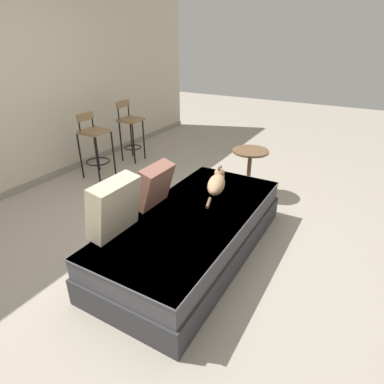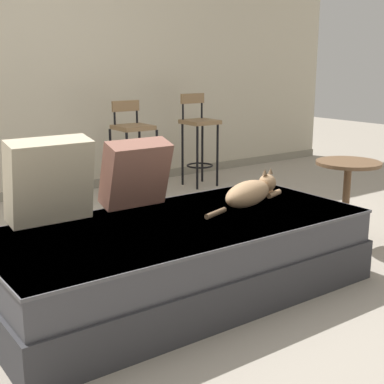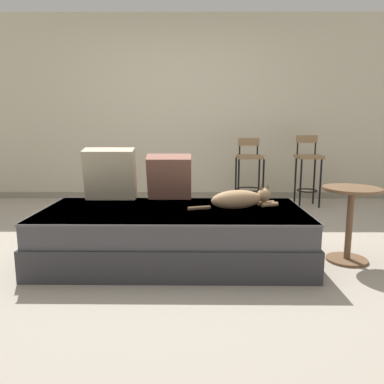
% 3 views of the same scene
% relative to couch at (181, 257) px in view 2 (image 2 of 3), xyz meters
% --- Properties ---
extents(ground_plane, '(16.00, 16.00, 0.00)m').
position_rel_couch_xyz_m(ground_plane, '(0.00, 0.40, -0.21)').
color(ground_plane, '#A89E8E').
rests_on(ground_plane, ground).
extents(wall_back_panel, '(8.00, 0.10, 2.60)m').
position_rel_couch_xyz_m(wall_back_panel, '(0.00, 2.65, 1.09)').
color(wall_back_panel, beige).
rests_on(wall_back_panel, ground).
extents(wall_baseboard_trim, '(8.00, 0.02, 0.09)m').
position_rel_couch_xyz_m(wall_baseboard_trim, '(0.00, 2.60, -0.17)').
color(wall_baseboard_trim, gray).
rests_on(wall_baseboard_trim, ground).
extents(couch, '(2.09, 0.98, 0.42)m').
position_rel_couch_xyz_m(couch, '(0.00, 0.00, 0.00)').
color(couch, '#353539').
rests_on(couch, ground).
extents(throw_pillow_corner, '(0.44, 0.23, 0.46)m').
position_rel_couch_xyz_m(throw_pillow_corner, '(-0.57, 0.39, 0.44)').
color(throw_pillow_corner, beige).
rests_on(throw_pillow_corner, couch).
extents(throw_pillow_middle, '(0.38, 0.25, 0.41)m').
position_rel_couch_xyz_m(throw_pillow_middle, '(-0.05, 0.38, 0.41)').
color(throw_pillow_middle, '#936051').
rests_on(throw_pillow_middle, couch).
extents(cat, '(0.73, 0.30, 0.19)m').
position_rel_couch_xyz_m(cat, '(0.53, 0.03, 0.28)').
color(cat, tan).
rests_on(cat, couch).
extents(bar_stool_near_window, '(0.34, 0.34, 0.90)m').
position_rel_couch_xyz_m(bar_stool_near_window, '(0.90, 2.08, 0.30)').
color(bar_stool_near_window, black).
rests_on(bar_stool_near_window, ground).
extents(bar_stool_by_doorway, '(0.32, 0.32, 0.94)m').
position_rel_couch_xyz_m(bar_stool_by_doorway, '(1.68, 2.08, 0.33)').
color(bar_stool_by_doorway, black).
rests_on(bar_stool_by_doorway, ground).
extents(side_table, '(0.44, 0.44, 0.60)m').
position_rel_couch_xyz_m(side_table, '(1.39, -0.01, 0.17)').
color(side_table, brown).
rests_on(side_table, ground).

